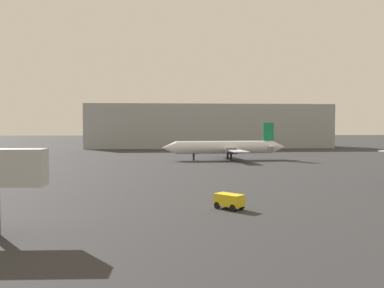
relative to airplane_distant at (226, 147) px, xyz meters
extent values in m
cylinder|color=silver|center=(-0.20, -0.02, 0.01)|extent=(20.58, 4.35, 2.67)
cone|color=silver|center=(-11.84, -0.99, 0.01)|extent=(3.14, 2.90, 2.67)
cone|color=silver|center=(11.44, 0.95, 0.01)|extent=(3.14, 2.90, 2.67)
cube|color=silver|center=(0.82, 0.07, -0.39)|extent=(4.43, 19.84, 0.17)
cube|color=silver|center=(9.62, 0.80, 0.28)|extent=(2.23, 6.18, 0.12)
cube|color=#147F4C|center=(9.26, 0.77, 3.23)|extent=(2.32, 0.41, 3.78)
cylinder|color=#4C4C54|center=(0.52, -3.71, -0.52)|extent=(2.26, 1.47, 1.30)
cylinder|color=#4C4C54|center=(-0.10, 3.74, -0.52)|extent=(2.26, 1.47, 1.30)
cube|color=black|center=(-6.72, -0.56, -1.98)|extent=(0.39, 0.39, 1.32)
cube|color=black|center=(0.94, -1.37, -1.98)|extent=(0.39, 0.39, 1.32)
cube|color=black|center=(0.70, 1.51, -1.98)|extent=(0.39, 0.39, 1.32)
cube|color=gold|center=(-7.74, -50.70, -1.84)|extent=(2.59, 2.64, 1.00)
cylinder|color=black|center=(-8.74, -50.50, -2.34)|extent=(0.56, 0.57, 0.60)
cylinder|color=black|center=(-7.89, -49.69, -2.34)|extent=(0.56, 0.57, 0.60)
cylinder|color=black|center=(-7.59, -51.72, -2.34)|extent=(0.56, 0.57, 0.60)
cylinder|color=black|center=(-6.74, -50.91, -2.34)|extent=(0.56, 0.57, 0.60)
cube|color=#999EA3|center=(2.46, 51.79, 4.35)|extent=(78.60, 18.94, 13.98)
camera|label=1|loc=(-13.65, -85.66, 4.50)|focal=38.97mm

